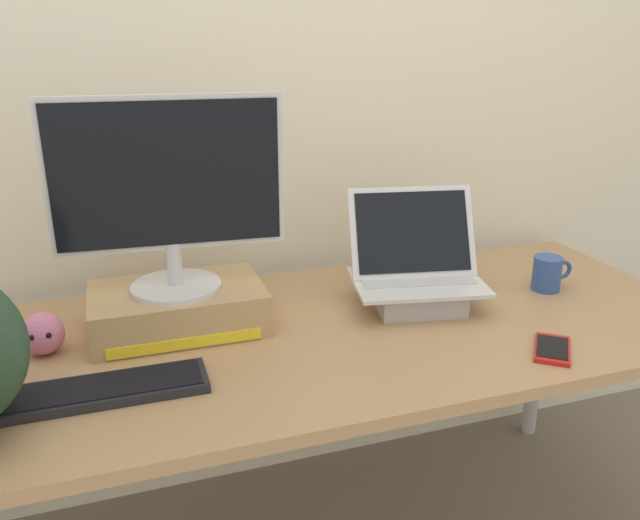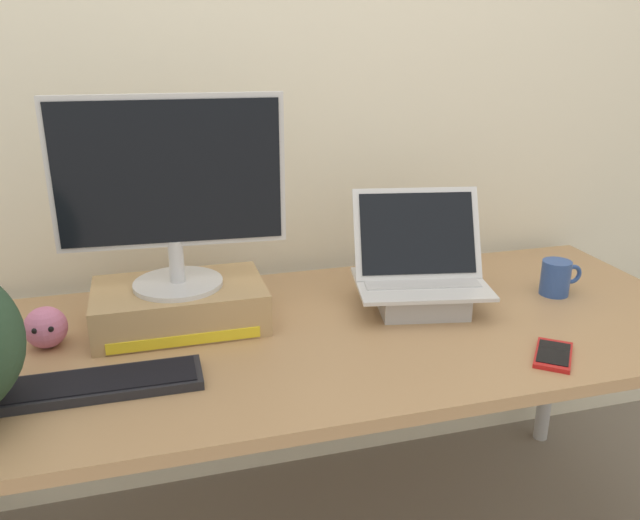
# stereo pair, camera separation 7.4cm
# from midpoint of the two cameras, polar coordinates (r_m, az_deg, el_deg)

# --- Properties ---
(back_wall) EXTENTS (7.00, 0.10, 2.60)m
(back_wall) POSITION_cam_midpoint_polar(r_m,az_deg,el_deg) (1.91, -6.17, 16.25)
(back_wall) COLOR silver
(back_wall) RESTS_ON ground
(desk) EXTENTS (1.99, 0.80, 0.72)m
(desk) POSITION_cam_midpoint_polar(r_m,az_deg,el_deg) (1.61, -1.34, -8.11)
(desk) COLOR #A87F56
(desk) RESTS_ON ground
(toner_box_yellow) EXTENTS (0.41, 0.26, 0.10)m
(toner_box_yellow) POSITION_cam_midpoint_polar(r_m,az_deg,el_deg) (1.61, -13.80, -4.21)
(toner_box_yellow) COLOR tan
(toner_box_yellow) RESTS_ON desk
(desktop_monitor) EXTENTS (0.53, 0.22, 0.46)m
(desktop_monitor) POSITION_cam_midpoint_polar(r_m,az_deg,el_deg) (1.52, -14.70, 5.95)
(desktop_monitor) COLOR silver
(desktop_monitor) RESTS_ON toner_box_yellow
(open_laptop) EXTENTS (0.38, 0.31, 0.30)m
(open_laptop) POSITION_cam_midpoint_polar(r_m,az_deg,el_deg) (1.71, 7.31, -1.94)
(open_laptop) COLOR #ADADB2
(open_laptop) RESTS_ON desk
(external_keyboard) EXTENTS (0.43, 0.12, 0.02)m
(external_keyboard) POSITION_cam_midpoint_polar(r_m,az_deg,el_deg) (1.39, -20.50, -10.85)
(external_keyboard) COLOR black
(external_keyboard) RESTS_ON desk
(coffee_mug) EXTENTS (0.12, 0.08, 0.10)m
(coffee_mug) POSITION_cam_midpoint_polar(r_m,az_deg,el_deg) (1.89, 18.54, -1.13)
(coffee_mug) COLOR #2D4C93
(coffee_mug) RESTS_ON desk
(cell_phone) EXTENTS (0.15, 0.16, 0.01)m
(cell_phone) POSITION_cam_midpoint_polar(r_m,az_deg,el_deg) (1.55, 18.65, -7.52)
(cell_phone) COLOR red
(cell_phone) RESTS_ON desk
(plush_toy) EXTENTS (0.10, 0.10, 0.10)m
(plush_toy) POSITION_cam_midpoint_polar(r_m,az_deg,el_deg) (1.59, -24.70, -5.98)
(plush_toy) COLOR #CC7099
(plush_toy) RESTS_ON desk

